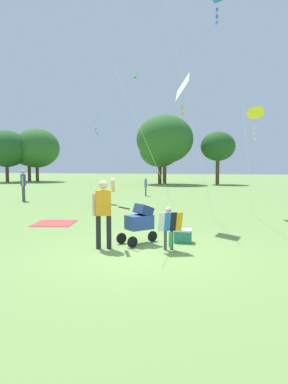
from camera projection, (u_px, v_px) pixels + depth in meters
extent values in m
plane|color=#75994C|center=(140.00, 253.00, 8.01)|extent=(120.00, 120.00, 0.00)
cylinder|color=brown|center=(7.00, 174.00, 38.15)|extent=(0.36, 0.36, 1.78)
ellipsoid|color=#235623|center=(6.00, 149.00, 37.93)|extent=(4.72, 4.25, 4.01)
cylinder|color=brown|center=(29.00, 173.00, 40.19)|extent=(0.36, 0.36, 1.87)
ellipsoid|color=#387033|center=(29.00, 150.00, 39.97)|extent=(4.27, 3.85, 3.63)
cylinder|color=brown|center=(37.00, 174.00, 39.38)|extent=(0.36, 0.36, 1.72)
ellipsoid|color=#2D6628|center=(37.00, 148.00, 39.14)|extent=(5.18, 4.66, 4.40)
cylinder|color=brown|center=(160.00, 175.00, 34.66)|extent=(0.36, 0.36, 1.79)
ellipsoid|color=#2D6628|center=(160.00, 150.00, 34.45)|extent=(4.06, 3.65, 3.45)
cylinder|color=brown|center=(165.00, 173.00, 34.32)|extent=(0.36, 0.36, 2.20)
ellipsoid|color=#2D6628|center=(165.00, 139.00, 34.05)|extent=(5.60, 5.04, 4.76)
cylinder|color=brown|center=(217.00, 172.00, 34.06)|extent=(0.36, 0.36, 2.39)
ellipsoid|color=#235623|center=(218.00, 146.00, 33.85)|extent=(3.36, 3.02, 2.86)
cylinder|color=#4C4C51|center=(172.00, 239.00, 8.25)|extent=(0.07, 0.07, 0.50)
cylinder|color=#4C4C51|center=(165.00, 240.00, 8.23)|extent=(0.07, 0.07, 0.50)
cube|color=purple|center=(169.00, 221.00, 8.21)|extent=(0.25, 0.20, 0.38)
cylinder|color=beige|center=(174.00, 222.00, 8.23)|extent=(0.05, 0.05, 0.34)
cylinder|color=beige|center=(163.00, 222.00, 8.19)|extent=(0.05, 0.05, 0.34)
sphere|color=beige|center=(169.00, 210.00, 8.18)|extent=(0.13, 0.13, 0.13)
cube|color=#F4A319|center=(179.00, 221.00, 8.06)|extent=(0.19, 0.20, 0.45)
cube|color=black|center=(173.00, 222.00, 8.04)|extent=(0.19, 0.20, 0.45)
cube|color=blue|center=(167.00, 222.00, 8.02)|extent=(0.19, 0.20, 0.45)
cube|color=white|center=(161.00, 222.00, 8.00)|extent=(0.19, 0.20, 0.45)
cube|color=green|center=(170.00, 240.00, 8.04)|extent=(0.08, 0.04, 0.36)
cylinder|color=#232328|center=(98.00, 232.00, 8.34)|extent=(0.12, 0.12, 0.81)
cylinder|color=#232328|center=(109.00, 232.00, 8.35)|extent=(0.12, 0.12, 0.81)
cube|color=orange|center=(103.00, 203.00, 8.29)|extent=(0.40, 0.30, 0.61)
cylinder|color=beige|center=(94.00, 205.00, 8.28)|extent=(0.09, 0.09, 0.54)
cylinder|color=beige|center=(113.00, 185.00, 8.40)|extent=(0.20, 0.50, 0.38)
sphere|color=beige|center=(103.00, 185.00, 8.25)|extent=(0.21, 0.21, 0.21)
cylinder|color=black|center=(152.00, 236.00, 9.13)|extent=(0.22, 0.23, 0.28)
cylinder|color=black|center=(121.00, 238.00, 8.88)|extent=(0.22, 0.23, 0.28)
cylinder|color=black|center=(132.00, 242.00, 8.46)|extent=(0.22, 0.23, 0.28)
cube|color=#2D4C93|center=(139.00, 222.00, 8.85)|extent=(0.76, 0.77, 0.36)
cube|color=navy|center=(143.00, 210.00, 8.90)|extent=(0.59, 0.59, 0.35)
cylinder|color=black|center=(124.00, 208.00, 8.56)|extent=(0.37, 0.36, 0.04)
cube|color=white|center=(183.00, 87.00, 11.18)|extent=(0.46, 1.10, 1.01)
cube|color=#F4A319|center=(182.00, 108.00, 11.24)|extent=(0.08, 0.06, 0.14)
cube|color=#F4A319|center=(182.00, 114.00, 11.24)|extent=(0.09, 0.08, 0.14)
cylinder|color=silver|center=(154.00, 160.00, 9.84)|extent=(1.32, 3.42, 4.31)
cube|color=blue|center=(96.00, 120.00, 18.58)|extent=(0.36, 0.67, 0.61)
cube|color=green|center=(96.00, 130.00, 18.67)|extent=(0.08, 0.06, 0.14)
cube|color=green|center=(97.00, 134.00, 18.66)|extent=(0.09, 0.06, 0.14)
cylinder|color=silver|center=(82.00, 162.00, 17.59)|extent=(0.75, 2.58, 4.24)
cube|color=blue|center=(217.00, 10.00, 12.19)|extent=(0.08, 0.06, 0.14)
cube|color=blue|center=(217.00, 16.00, 12.23)|extent=(0.08, 0.07, 0.14)
cube|color=blue|center=(217.00, 23.00, 12.24)|extent=(0.09, 0.08, 0.14)
cylinder|color=silver|center=(189.00, 108.00, 11.83)|extent=(1.79, 1.64, 7.90)
cone|color=yellow|center=(255.00, 112.00, 13.59)|extent=(0.69, 0.57, 0.46)
cube|color=white|center=(256.00, 127.00, 13.61)|extent=(0.08, 0.03, 0.14)
cube|color=white|center=(254.00, 133.00, 13.66)|extent=(0.08, 0.05, 0.14)
cube|color=white|center=(255.00, 139.00, 13.68)|extent=(0.08, 0.02, 0.14)
cylinder|color=silver|center=(248.00, 167.00, 11.99)|extent=(0.81, 3.80, 3.88)
cube|color=green|center=(135.00, 78.00, 37.54)|extent=(0.28, 0.36, 0.32)
cylinder|color=#4C4C51|center=(24.00, 193.00, 19.00)|extent=(0.12, 0.12, 0.84)
cylinder|color=#4C4C51|center=(23.00, 194.00, 18.74)|extent=(0.12, 0.12, 0.84)
cube|color=#284CA8|center=(23.00, 180.00, 18.81)|extent=(0.35, 0.43, 0.63)
cylinder|color=tan|center=(24.00, 181.00, 19.04)|extent=(0.09, 0.09, 0.56)
cylinder|color=tan|center=(23.00, 181.00, 18.59)|extent=(0.09, 0.09, 0.56)
sphere|color=tan|center=(23.00, 172.00, 18.77)|extent=(0.22, 0.22, 0.22)
cylinder|color=#4C4C51|center=(146.00, 192.00, 21.84)|extent=(0.08, 0.08, 0.57)
cylinder|color=#4C4C51|center=(146.00, 191.00, 22.01)|extent=(0.08, 0.08, 0.57)
cube|color=#284CA8|center=(146.00, 184.00, 21.88)|extent=(0.21, 0.28, 0.43)
cylinder|color=tan|center=(146.00, 184.00, 21.73)|extent=(0.06, 0.06, 0.38)
cylinder|color=tan|center=(146.00, 184.00, 22.04)|extent=(0.06, 0.06, 0.38)
sphere|color=tan|center=(146.00, 179.00, 21.86)|extent=(0.15, 0.15, 0.15)
cube|color=#CC3D3D|center=(55.00, 223.00, 11.89)|extent=(1.51, 1.55, 0.02)
cube|color=#288466|center=(183.00, 237.00, 9.03)|extent=(0.44, 0.32, 0.30)
cube|color=white|center=(183.00, 230.00, 9.01)|extent=(0.45, 0.33, 0.05)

